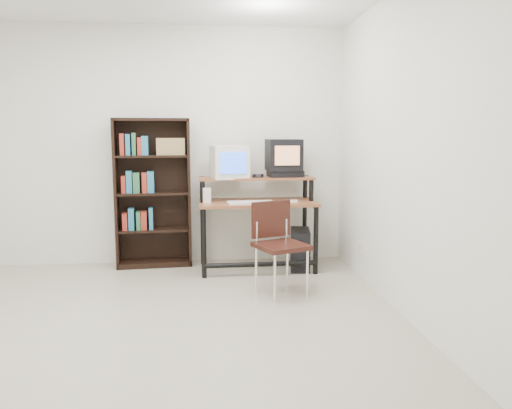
{
  "coord_description": "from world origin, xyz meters",
  "views": [
    {
      "loc": [
        0.44,
        -3.61,
        1.44
      ],
      "look_at": [
        0.93,
        1.1,
        0.77
      ],
      "focal_mm": 35.0,
      "sensor_mm": 36.0,
      "label": 1
    }
  ],
  "objects": [
    {
      "name": "pc_tower",
      "position": [
        1.45,
        1.56,
        0.21
      ],
      "size": [
        0.27,
        0.48,
        0.42
      ],
      "primitive_type": "cube",
      "rotation": [
        0.0,
        0.0,
        -0.16
      ],
      "color": "black",
      "rests_on": "floor"
    },
    {
      "name": "desk_speaker",
      "position": [
        0.46,
        1.52,
        0.8
      ],
      "size": [
        0.09,
        0.09,
        0.17
      ],
      "primitive_type": "cube",
      "rotation": [
        0.0,
        0.0,
        0.19
      ],
      "color": "silver",
      "rests_on": "computer_desk"
    },
    {
      "name": "mousepad",
      "position": [
        1.33,
        1.47,
        0.72
      ],
      "size": [
        0.25,
        0.22,
        0.01
      ],
      "primitive_type": "cube",
      "rotation": [
        0.0,
        0.0,
        -0.18
      ],
      "color": "black",
      "rests_on": "computer_desk"
    },
    {
      "name": "wall_outlet",
      "position": [
        1.99,
        1.15,
        0.3
      ],
      "size": [
        0.02,
        0.08,
        0.12
      ],
      "primitive_type": "cube",
      "color": "beige",
      "rests_on": "right_wall"
    },
    {
      "name": "crt_tv",
      "position": [
        1.29,
        1.72,
        1.22
      ],
      "size": [
        0.37,
        0.37,
        0.33
      ],
      "rotation": [
        0.0,
        0.0,
        0.06
      ],
      "color": "black",
      "rests_on": "vcr"
    },
    {
      "name": "floor",
      "position": [
        0.0,
        0.0,
        -0.01
      ],
      "size": [
        4.0,
        4.0,
        0.01
      ],
      "primitive_type": "cube",
      "color": "#BAB39A",
      "rests_on": "ground"
    },
    {
      "name": "computer_desk",
      "position": [
        0.99,
        1.6,
        0.69
      ],
      "size": [
        1.24,
        0.64,
        0.98
      ],
      "rotation": [
        0.0,
        0.0,
        0.02
      ],
      "color": "brown",
      "rests_on": "floor"
    },
    {
      "name": "back_wall",
      "position": [
        0.0,
        2.0,
        1.3
      ],
      "size": [
        4.0,
        0.01,
        2.6
      ],
      "primitive_type": "cube",
      "color": "white",
      "rests_on": "floor"
    },
    {
      "name": "mouse",
      "position": [
        1.35,
        1.47,
        0.74
      ],
      "size": [
        0.1,
        0.06,
        0.03
      ],
      "primitive_type": "cube",
      "rotation": [
        0.0,
        0.0,
        -0.02
      ],
      "color": "white",
      "rests_on": "mousepad"
    },
    {
      "name": "right_wall",
      "position": [
        2.0,
        0.0,
        1.3
      ],
      "size": [
        0.01,
        4.0,
        2.6
      ],
      "primitive_type": "cube",
      "color": "white",
      "rests_on": "floor"
    },
    {
      "name": "school_chair",
      "position": [
        1.09,
        0.78,
        0.51
      ],
      "size": [
        0.54,
        0.54,
        0.83
      ],
      "rotation": [
        0.0,
        0.0,
        0.39
      ],
      "color": "black",
      "rests_on": "floor"
    },
    {
      "name": "crt_monitor",
      "position": [
        0.71,
        1.69,
        1.14
      ],
      "size": [
        0.42,
        0.42,
        0.35
      ],
      "rotation": [
        0.0,
        0.0,
        0.16
      ],
      "color": "silver",
      "rests_on": "computer_desk"
    },
    {
      "name": "keyboard",
      "position": [
        0.91,
        1.41,
        0.74
      ],
      "size": [
        0.48,
        0.23,
        0.03
      ],
      "primitive_type": "cube",
      "rotation": [
        0.0,
        0.0,
        0.05
      ],
      "color": "silver",
      "rests_on": "computer_desk"
    },
    {
      "name": "bookshelf",
      "position": [
        -0.12,
        1.85,
        0.83
      ],
      "size": [
        0.82,
        0.33,
        1.61
      ],
      "rotation": [
        0.0,
        0.0,
        0.08
      ],
      "color": "black",
      "rests_on": "floor"
    },
    {
      "name": "front_wall",
      "position": [
        0.0,
        -2.0,
        1.3
      ],
      "size": [
        4.0,
        0.01,
        2.6
      ],
      "primitive_type": "cube",
      "color": "white",
      "rests_on": "floor"
    },
    {
      "name": "cd_spindle",
      "position": [
        1.01,
        1.65,
        0.99
      ],
      "size": [
        0.13,
        0.13,
        0.05
      ],
      "primitive_type": "cylinder",
      "rotation": [
        0.0,
        0.0,
        -0.07
      ],
      "color": "#26262B",
      "rests_on": "computer_desk"
    },
    {
      "name": "vcr",
      "position": [
        1.31,
        1.7,
        1.01
      ],
      "size": [
        0.38,
        0.29,
        0.08
      ],
      "primitive_type": "cube",
      "rotation": [
        0.0,
        0.0,
        0.08
      ],
      "color": "black",
      "rests_on": "computer_desk"
    }
  ]
}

